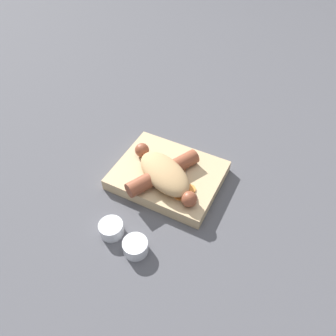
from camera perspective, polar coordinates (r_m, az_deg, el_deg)
The scene contains 7 objects.
ground_plane at distance 0.77m, azimuth -0.00°, elevation -1.98°, with size 3.00×3.00×0.00m, color #4C4C51.
food_tray at distance 0.76m, azimuth -0.00°, elevation -1.26°, with size 0.24×0.19×0.03m.
bread_roll at distance 0.71m, azimuth -0.64°, elevation -0.94°, with size 0.17×0.14×0.04m.
sausage at distance 0.72m, azimuth -0.70°, elevation -0.86°, with size 0.19×0.17×0.03m.
pickled_veggies at distance 0.70m, azimuth 2.58°, elevation -4.30°, with size 0.07×0.05×0.00m.
condiment_cup_near at distance 0.68m, azimuth -9.82°, elevation -10.44°, with size 0.05×0.05×0.03m.
condiment_cup_far at distance 0.65m, azimuth -5.68°, elevation -13.55°, with size 0.05×0.05×0.03m.
Camera 1 is at (-0.23, 0.45, 0.58)m, focal length 35.00 mm.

